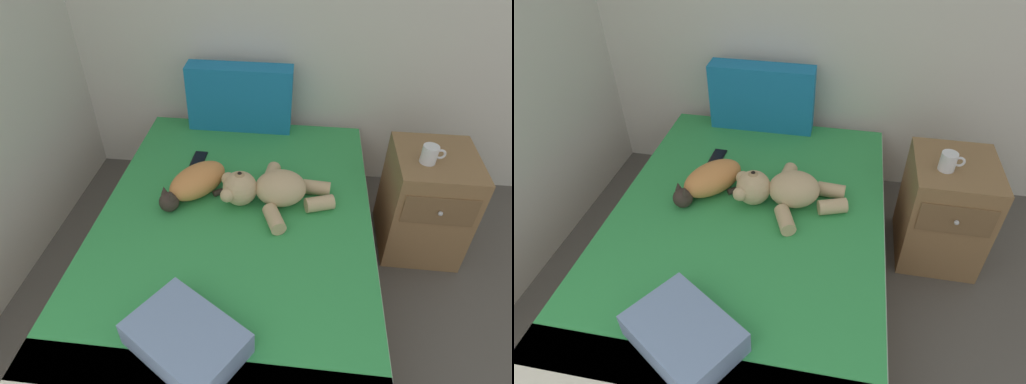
% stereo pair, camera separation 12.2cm
% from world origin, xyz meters
% --- Properties ---
extents(bed, '(1.38, 2.03, 0.44)m').
position_xyz_m(bed, '(1.16, 2.55, 0.22)').
color(bed, olive).
rests_on(bed, ground_plane).
extents(patterned_cushion, '(0.64, 0.14, 0.41)m').
position_xyz_m(patterned_cushion, '(1.06, 3.47, 0.65)').
color(patterned_cushion, '#1972AD').
rests_on(patterned_cushion, bed).
extents(cat, '(0.40, 0.40, 0.15)m').
position_xyz_m(cat, '(0.93, 2.77, 0.52)').
color(cat, '#D18447').
rests_on(cat, bed).
extents(teddy_bear, '(0.58, 0.51, 0.19)m').
position_xyz_m(teddy_bear, '(1.31, 2.75, 0.52)').
color(teddy_bear, tan).
rests_on(teddy_bear, bed).
extents(cell_phone, '(0.08, 0.15, 0.01)m').
position_xyz_m(cell_phone, '(0.88, 3.07, 0.45)').
color(cell_phone, black).
rests_on(cell_phone, bed).
extents(throw_pillow, '(0.49, 0.45, 0.11)m').
position_xyz_m(throw_pillow, '(1.10, 1.90, 0.50)').
color(throw_pillow, '#728CB7').
rests_on(throw_pillow, bed).
extents(nightstand, '(0.42, 0.49, 0.61)m').
position_xyz_m(nightstand, '(2.17, 3.01, 0.31)').
color(nightstand, olive).
rests_on(nightstand, ground_plane).
extents(mug, '(0.12, 0.08, 0.09)m').
position_xyz_m(mug, '(2.10, 2.95, 0.66)').
color(mug, silver).
rests_on(mug, nightstand).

